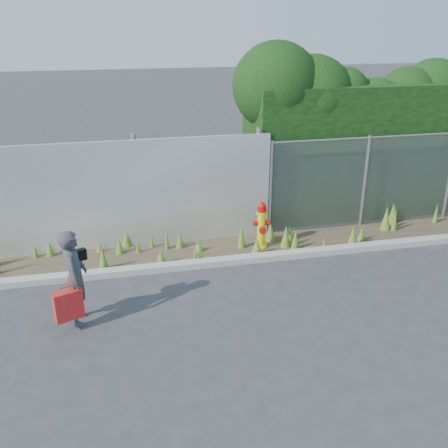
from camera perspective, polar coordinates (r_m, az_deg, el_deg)
name	(u,v)px	position (r m, az deg, el deg)	size (l,w,h in m)	color
ground	(262,314)	(8.06, 4.31, -10.19)	(80.00, 80.00, 0.00)	#353537
curb	(235,260)	(9.54, 1.24, -4.15)	(16.00, 0.22, 0.12)	#9E9A8F
weed_strip	(223,241)	(10.11, -0.11, -1.95)	(16.00, 1.35, 0.55)	#453827
corrugated_fence	(56,200)	(10.08, -18.66, 2.59)	(8.50, 0.21, 2.30)	silver
chainlink_fence	(408,178)	(11.84, 20.30, 4.92)	(6.50, 0.07, 2.05)	gray
hedge	(390,122)	(12.45, 18.40, 10.98)	(7.70, 1.95, 3.91)	black
fire_hydrant	(261,226)	(9.99, 4.30, -0.21)	(0.34, 0.30, 1.01)	yellow
woman	(75,277)	(7.81, -16.66, -5.87)	(0.55, 0.36, 1.52)	#0F5B5F
red_tote_bag	(68,305)	(7.77, -17.37, -8.83)	(0.42, 0.15, 0.55)	red
black_shoulder_bag	(78,255)	(7.88, -16.30, -3.44)	(0.23, 0.10, 0.18)	black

